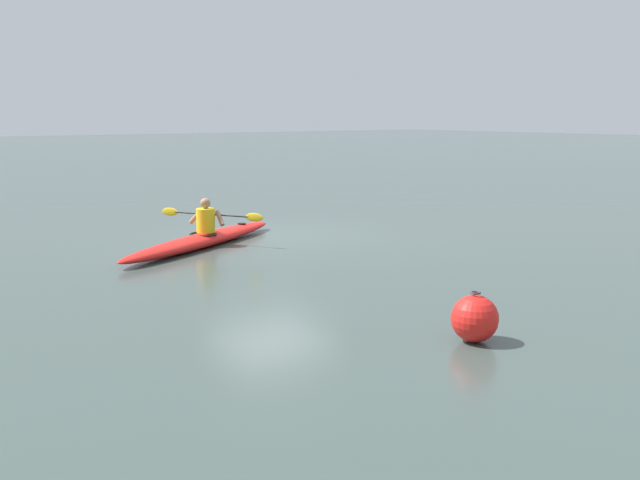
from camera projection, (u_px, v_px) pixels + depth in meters
The scene contains 4 objects.
ground_plane at pixel (270, 236), 16.32m from camera, with size 160.00×160.00×0.00m, color #384742.
kayak at pixel (202, 240), 14.98m from camera, with size 4.83×3.04×0.27m.
kayaker at pixel (206, 218), 15.05m from camera, with size 1.21×2.15×0.70m.
mooring_buoy_red_near at pixel (475, 318), 8.72m from camera, with size 0.56×0.56×0.60m.
Camera 1 is at (8.69, 13.60, 2.65)m, focal length 41.75 mm.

